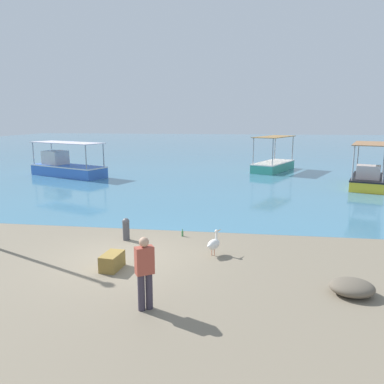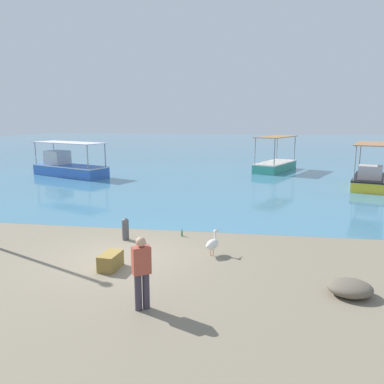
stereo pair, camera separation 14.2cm
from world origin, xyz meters
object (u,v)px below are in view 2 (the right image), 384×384
at_px(mooring_bollard, 125,228).
at_px(cargo_crate, 111,261).
at_px(fisherman_standing, 142,271).
at_px(glass_bottle, 182,233).
at_px(pelican, 212,244).
at_px(fishing_boat_near_right, 68,167).
at_px(net_pile, 350,288).
at_px(fishing_boat_outer, 370,178).
at_px(fishing_boat_far_right, 275,164).

relative_size(mooring_bollard, cargo_crate, 0.99).
distance_m(fisherman_standing, glass_bottle, 5.41).
bearing_deg(pelican, fishing_boat_near_right, 129.34).
distance_m(fisherman_standing, net_pile, 5.02).
height_order(cargo_crate, glass_bottle, cargo_crate).
xyz_separation_m(fishing_boat_near_right, fisherman_standing, (11.03, -18.54, 0.23)).
bearing_deg(fisherman_standing, glass_bottle, 90.62).
bearing_deg(fishing_boat_outer, fisherman_standing, -120.23).
height_order(mooring_bollard, cargo_crate, mooring_bollard).
relative_size(mooring_bollard, glass_bottle, 2.95).
height_order(fishing_boat_far_right, cargo_crate, fishing_boat_far_right).
distance_m(fishing_boat_far_right, fisherman_standing, 23.92).
xyz_separation_m(fishing_boat_outer, mooring_bollard, (-11.67, -12.04, -0.17)).
relative_size(fishing_boat_outer, fishing_boat_near_right, 0.80).
distance_m(pelican, cargo_crate, 3.14).
bearing_deg(cargo_crate, fishing_boat_outer, 52.36).
bearing_deg(mooring_bollard, fishing_boat_far_right, 71.29).
height_order(fishing_boat_far_right, glass_bottle, fishing_boat_far_right).
bearing_deg(fishing_boat_far_right, pelican, -99.15).
distance_m(fisherman_standing, cargo_crate, 2.68).
bearing_deg(net_pile, fishing_boat_outer, 72.08).
xyz_separation_m(fisherman_standing, glass_bottle, (-0.06, 5.35, -0.80)).
bearing_deg(glass_bottle, net_pile, -39.38).
relative_size(fishing_boat_near_right, net_pile, 6.01).
distance_m(fishing_boat_outer, net_pile, 16.09).
xyz_separation_m(fishing_boat_far_right, pelican, (-3.21, -19.91, -0.17)).
relative_size(mooring_bollard, net_pile, 0.75).
height_order(fishing_boat_far_right, fishing_boat_outer, fishing_boat_far_right).
relative_size(fisherman_standing, glass_bottle, 6.26).
distance_m(pelican, glass_bottle, 2.20).
height_order(fishing_boat_far_right, pelican, fishing_boat_far_right).
xyz_separation_m(fishing_boat_outer, fishing_boat_near_right, (-20.76, 1.85, 0.08)).
bearing_deg(net_pile, glass_bottle, 140.62).
relative_size(fishing_boat_outer, fisherman_standing, 3.04).
bearing_deg(mooring_bollard, fisherman_standing, -67.30).
distance_m(fishing_boat_near_right, fisherman_standing, 21.58).
bearing_deg(fisherman_standing, net_pile, 16.18).
bearing_deg(fishing_boat_near_right, fishing_boat_far_right, 17.77).
bearing_deg(mooring_bollard, fishing_boat_outer, 45.89).
height_order(fishing_boat_near_right, cargo_crate, fishing_boat_near_right).
height_order(mooring_bollard, net_pile, mooring_bollard).
distance_m(fishing_boat_outer, fishing_boat_near_right, 20.84).
bearing_deg(net_pile, cargo_crate, 173.62).
bearing_deg(cargo_crate, glass_bottle, 65.62).
bearing_deg(pelican, glass_bottle, 126.01).
height_order(fishing_boat_outer, cargo_crate, fishing_boat_outer).
bearing_deg(fishing_boat_near_right, fishing_boat_outer, -5.10).
relative_size(fishing_boat_far_right, pelican, 6.79).
distance_m(mooring_bollard, fisherman_standing, 5.07).
bearing_deg(fisherman_standing, cargo_crate, 126.28).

